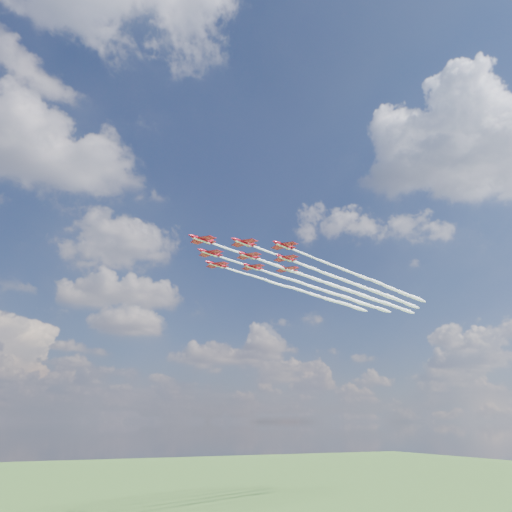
{
  "coord_description": "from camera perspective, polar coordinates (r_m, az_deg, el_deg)",
  "views": [
    {
      "loc": [
        -54.1,
        -144.3,
        28.56
      ],
      "look_at": [
        11.57,
        1.79,
        81.95
      ],
      "focal_mm": 35.0,
      "sensor_mm": 36.0,
      "label": 1
    }
  ],
  "objects": [
    {
      "name": "jet_tail",
      "position": [
        221.67,
        12.16,
        -4.46
      ],
      "size": [
        104.11,
        48.83,
        2.5
      ],
      "rotation": [
        0.0,
        0.0,
        0.42
      ],
      "color": "red"
    },
    {
      "name": "jet_row3_starb",
      "position": [
        212.79,
        5.89,
        -4.2
      ],
      "size": [
        104.11,
        48.83,
        2.5
      ],
      "rotation": [
        0.0,
        0.0,
        0.42
      ],
      "color": "red"
    },
    {
      "name": "jet_row2_starb",
      "position": [
        200.54,
        5.9,
        -3.31
      ],
      "size": [
        104.11,
        48.83,
        2.5
      ],
      "rotation": [
        0.0,
        0.0,
        0.42
      ],
      "color": "red"
    },
    {
      "name": "jet_row4_starb",
      "position": [
        216.91,
        9.09,
        -4.34
      ],
      "size": [
        104.11,
        48.83,
        2.5
      ],
      "rotation": [
        0.0,
        0.0,
        0.42
      ],
      "color": "red"
    },
    {
      "name": "jet_row4_port",
      "position": [
        209.49,
        12.52,
        -3.62
      ],
      "size": [
        104.11,
        48.83,
        2.5
      ],
      "rotation": [
        0.0,
        0.0,
        0.42
      ],
      "color": "red"
    },
    {
      "name": "jet_lead",
      "position": [
        188.35,
        5.9,
        -2.31
      ],
      "size": [
        104.11,
        48.83,
        2.5
      ],
      "rotation": [
        0.0,
        0.0,
        0.42
      ],
      "color": "red"
    },
    {
      "name": "jet_row2_port",
      "position": [
        192.49,
        9.49,
        -2.51
      ],
      "size": [
        104.11,
        48.83,
        2.5
      ],
      "rotation": [
        0.0,
        0.0,
        0.42
      ],
      "color": "red"
    },
    {
      "name": "jet_row3_centre",
      "position": [
        204.67,
        9.28,
        -3.48
      ],
      "size": [
        104.11,
        48.83,
        2.5
      ],
      "rotation": [
        0.0,
        0.0,
        0.42
      ],
      "color": "red"
    },
    {
      "name": "jet_row3_port",
      "position": [
        197.36,
        12.93,
        -2.69
      ],
      "size": [
        104.11,
        48.83,
        2.5
      ],
      "rotation": [
        0.0,
        0.0,
        0.42
      ],
      "color": "red"
    }
  ]
}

